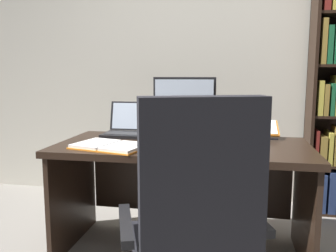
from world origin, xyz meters
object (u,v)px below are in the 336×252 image
object	(u,v)px
monitor	(184,108)
pen	(157,139)
reading_stand_with_book	(255,129)
desk	(184,171)
keyboard	(175,146)
computer_mouse	(227,147)
open_binder	(110,146)
laptop	(127,128)
office_chair	(195,243)
notepad	(154,140)

from	to	relation	value
monitor	pen	xyz separation A→B (m)	(-0.15, -0.18, -0.19)
reading_stand_with_book	desk	bearing A→B (deg)	-153.55
keyboard	desk	bearing A→B (deg)	83.30
desk	computer_mouse	distance (m)	0.41
open_binder	laptop	bearing A→B (deg)	108.33
keyboard	reading_stand_with_book	world-z (taller)	reading_stand_with_book
desk	reading_stand_with_book	size ratio (longest dim) A/B	5.02
keyboard	open_binder	bearing A→B (deg)	-172.45
pen	computer_mouse	bearing A→B (deg)	-23.73
desk	open_binder	world-z (taller)	open_binder
computer_mouse	reading_stand_with_book	size ratio (longest dim) A/B	0.34
monitor	pen	size ratio (longest dim) A/B	3.03
desk	open_binder	distance (m)	0.52
office_chair	keyboard	size ratio (longest dim) A/B	2.53
reading_stand_with_book	computer_mouse	bearing A→B (deg)	-111.89
keyboard	notepad	xyz separation A→B (m)	(-0.17, 0.20, -0.01)
open_binder	keyboard	bearing A→B (deg)	22.34
reading_stand_with_book	notepad	distance (m)	0.69
monitor	keyboard	bearing A→B (deg)	-90.00
notepad	pen	xyz separation A→B (m)	(0.02, 0.00, 0.01)
reading_stand_with_book	monitor	bearing A→B (deg)	-173.41
monitor	reading_stand_with_book	xyz separation A→B (m)	(0.48, 0.05, -0.14)
notepad	laptop	bearing A→B (deg)	141.23
keyboard	computer_mouse	size ratio (longest dim) A/B	4.04
desk	laptop	bearing A→B (deg)	158.23
laptop	open_binder	bearing A→B (deg)	-86.45
computer_mouse	pen	bearing A→B (deg)	156.27
office_chair	open_binder	size ratio (longest dim) A/B	2.24
office_chair	notepad	xyz separation A→B (m)	(-0.36, 0.82, 0.27)
monitor	open_binder	size ratio (longest dim) A/B	0.90
desk	pen	distance (m)	0.27
office_chair	laptop	world-z (taller)	office_chair
desk	computer_mouse	size ratio (longest dim) A/B	14.91
open_binder	office_chair	bearing A→B (deg)	-30.52
office_chair	monitor	size ratio (longest dim) A/B	2.50
laptop	reading_stand_with_book	size ratio (longest dim) A/B	1.00
desk	monitor	world-z (taller)	monitor
office_chair	open_binder	world-z (taller)	office_chair
monitor	notepad	size ratio (longest dim) A/B	2.02
office_chair	keyboard	bearing A→B (deg)	87.24
reading_stand_with_book	pen	size ratio (longest dim) A/B	2.20
reading_stand_with_book	pen	distance (m)	0.67
monitor	open_binder	distance (m)	0.60
monitor	laptop	bearing A→B (deg)	179.71
desk	computer_mouse	xyz separation A→B (m)	(0.27, -0.21, 0.21)
desk	notepad	distance (m)	0.28
open_binder	pen	world-z (taller)	open_binder
keyboard	open_binder	size ratio (longest dim) A/B	0.89
pen	reading_stand_with_book	bearing A→B (deg)	20.87
open_binder	notepad	bearing A→B (deg)	65.25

